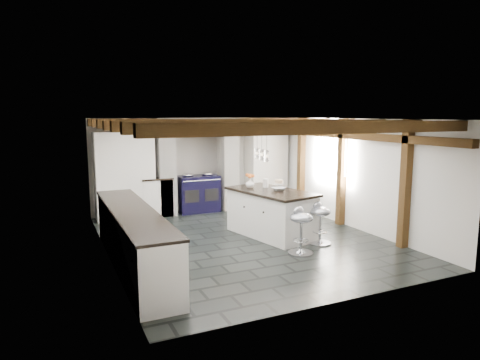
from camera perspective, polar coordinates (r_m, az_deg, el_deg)
name	(u,v)px	position (r m, az deg, el deg)	size (l,w,h in m)	color
ground	(244,240)	(8.29, 0.53, -7.97)	(6.00, 6.00, 0.00)	black
room_shell	(190,177)	(9.13, -6.72, 0.39)	(6.00, 6.03, 6.00)	silver
range_cooker	(198,193)	(10.60, -5.63, -1.73)	(1.00, 0.63, 0.99)	black
kitchen_island	(271,212)	(8.49, 4.14, -4.33)	(1.33, 2.00, 1.21)	white
bar_stool_near	(320,218)	(8.05, 10.58, -5.02)	(0.51, 0.51, 0.79)	silver
bar_stool_far	(301,225)	(7.42, 8.09, -5.98)	(0.52, 0.52, 0.82)	silver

